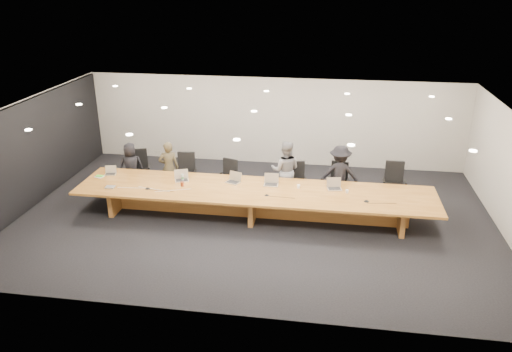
{
  "coord_description": "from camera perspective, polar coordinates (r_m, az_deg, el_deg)",
  "views": [
    {
      "loc": [
        1.77,
        -11.31,
        5.77
      ],
      "look_at": [
        0.0,
        0.3,
        1.0
      ],
      "focal_mm": 35.0,
      "sensor_mm": 36.0,
      "label": 1
    }
  ],
  "objects": [
    {
      "name": "conference_table",
      "position": [
        12.6,
        -0.21,
        -2.53
      ],
      "size": [
        9.0,
        1.8,
        0.75
      ],
      "color": "brown",
      "rests_on": "ground"
    },
    {
      "name": "av_box",
      "position": [
        13.14,
        -16.34,
        -1.22
      ],
      "size": [
        0.23,
        0.18,
        0.03
      ],
      "primitive_type": "cube",
      "rotation": [
        0.0,
        0.0,
        0.03
      ],
      "color": "#A9A9AE",
      "rests_on": "conference_table"
    },
    {
      "name": "ground",
      "position": [
        12.82,
        -0.2,
        -4.64
      ],
      "size": [
        12.0,
        12.0,
        0.0
      ],
      "primitive_type": "plane",
      "color": "black",
      "rests_on": "ground"
    },
    {
      "name": "left_wall_panel",
      "position": [
        14.38,
        -24.32,
        2.27
      ],
      "size": [
        0.08,
        7.84,
        2.74
      ],
      "primitive_type": "cube",
      "color": "black",
      "rests_on": "ground"
    },
    {
      "name": "laptop_a",
      "position": [
        13.96,
        -16.34,
        0.6
      ],
      "size": [
        0.33,
        0.27,
        0.23
      ],
      "primitive_type": null,
      "rotation": [
        0.0,
        0.0,
        0.22
      ],
      "color": "#B9A98D",
      "rests_on": "conference_table"
    },
    {
      "name": "back_wall",
      "position": [
        16.02,
        2.01,
        6.26
      ],
      "size": [
        12.0,
        0.02,
        2.8
      ],
      "primitive_type": "cube",
      "color": "silver",
      "rests_on": "ground"
    },
    {
      "name": "chair_mid_left",
      "position": [
        13.81,
        -3.35,
        -0.25
      ],
      "size": [
        0.68,
        0.68,
        1.05
      ],
      "primitive_type": null,
      "rotation": [
        0.0,
        0.0,
        -0.31
      ],
      "color": "black",
      "rests_on": "ground"
    },
    {
      "name": "mic_left",
      "position": [
        12.84,
        -12.28,
        -1.38
      ],
      "size": [
        0.17,
        0.17,
        0.03
      ],
      "primitive_type": "cone",
      "rotation": [
        0.0,
        0.0,
        0.37
      ],
      "color": "black",
      "rests_on": "conference_table"
    },
    {
      "name": "water_bottle",
      "position": [
        13.13,
        -8.39,
        -0.19
      ],
      "size": [
        0.07,
        0.07,
        0.19
      ],
      "primitive_type": "cylinder",
      "rotation": [
        0.0,
        0.0,
        -0.12
      ],
      "color": "#ADBDBA",
      "rests_on": "conference_table"
    },
    {
      "name": "laptop_e",
      "position": [
        12.62,
        8.98,
        -0.93
      ],
      "size": [
        0.4,
        0.32,
        0.28
      ],
      "primitive_type": null,
      "rotation": [
        0.0,
        0.0,
        0.19
      ],
      "color": "tan",
      "rests_on": "conference_table"
    },
    {
      "name": "paper_cup_far",
      "position": [
        12.5,
        10.37,
        -1.75
      ],
      "size": [
        0.09,
        0.09,
        0.08
      ],
      "primitive_type": "cone",
      "rotation": [
        0.0,
        0.0,
        0.42
      ],
      "color": "silver",
      "rests_on": "conference_table"
    },
    {
      "name": "amber_mug",
      "position": [
        12.84,
        -8.44,
        -0.91
      ],
      "size": [
        0.11,
        0.11,
        0.11
      ],
      "primitive_type": "cylinder",
      "rotation": [
        0.0,
        0.0,
        -0.21
      ],
      "color": "maroon",
      "rests_on": "conference_table"
    },
    {
      "name": "paper_cup_near",
      "position": [
        12.62,
        4.88,
        -1.2
      ],
      "size": [
        0.1,
        0.1,
        0.09
      ],
      "primitive_type": "cone",
      "rotation": [
        0.0,
        0.0,
        0.39
      ],
      "color": "white",
      "rests_on": "conference_table"
    },
    {
      "name": "laptop_b",
      "position": [
        13.13,
        -8.5,
        0.03
      ],
      "size": [
        0.43,
        0.37,
        0.28
      ],
      "primitive_type": null,
      "rotation": [
        0.0,
        0.0,
        0.37
      ],
      "color": "#C3B195",
      "rests_on": "conference_table"
    },
    {
      "name": "chair_left",
      "position": [
        14.12,
        -8.04,
        0.31
      ],
      "size": [
        0.65,
        0.65,
        1.16
      ],
      "primitive_type": null,
      "rotation": [
        0.0,
        0.0,
        0.11
      ],
      "color": "black",
      "rests_on": "ground"
    },
    {
      "name": "lime_gadget",
      "position": [
        13.92,
        -17.44,
        0.01
      ],
      "size": [
        0.19,
        0.11,
        0.03
      ],
      "primitive_type": "cube",
      "rotation": [
        0.0,
        0.0,
        -0.04
      ],
      "color": "green",
      "rests_on": "notepad"
    },
    {
      "name": "laptop_d",
      "position": [
        12.71,
        1.73,
        -0.46
      ],
      "size": [
        0.37,
        0.28,
        0.29
      ],
      "primitive_type": null,
      "rotation": [
        0.0,
        0.0,
        0.02
      ],
      "color": "tan",
      "rests_on": "conference_table"
    },
    {
      "name": "laptop_c",
      "position": [
        12.88,
        -2.68,
        -0.2
      ],
      "size": [
        0.42,
        0.37,
        0.28
      ],
      "primitive_type": null,
      "rotation": [
        0.0,
        0.0,
        -0.39
      ],
      "color": "beige",
      "rests_on": "conference_table"
    },
    {
      "name": "chair_far_left",
      "position": [
        14.65,
        -13.18,
        0.72
      ],
      "size": [
        0.74,
        0.74,
        1.15
      ],
      "primitive_type": null,
      "rotation": [
        0.0,
        0.0,
        0.32
      ],
      "color": "black",
      "rests_on": "ground"
    },
    {
      "name": "person_d",
      "position": [
        13.53,
        9.52,
        0.22
      ],
      "size": [
        1.05,
        0.64,
        1.6
      ],
      "primitive_type": "imported",
      "rotation": [
        0.0,
        0.0,
        3.18
      ],
      "color": "black",
      "rests_on": "ground"
    },
    {
      "name": "person_c",
      "position": [
        13.55,
        3.38,
        0.65
      ],
      "size": [
        0.8,
        0.63,
        1.65
      ],
      "primitive_type": "imported",
      "rotation": [
        0.0,
        0.0,
        3.14
      ],
      "color": "slate",
      "rests_on": "ground"
    },
    {
      "name": "chair_right",
      "position": [
        13.63,
        9.31,
        -0.72
      ],
      "size": [
        0.65,
        0.65,
        1.1
      ],
      "primitive_type": null,
      "rotation": [
        0.0,
        0.0,
        -0.18
      ],
      "color": "black",
      "rests_on": "ground"
    },
    {
      "name": "person_a",
      "position": [
        14.57,
        -14.07,
        1.04
      ],
      "size": [
        0.79,
        0.65,
        1.4
      ],
      "primitive_type": "imported",
      "rotation": [
        0.0,
        0.0,
        3.49
      ],
      "color": "black",
      "rests_on": "ground"
    },
    {
      "name": "notepad",
      "position": [
        13.93,
        -17.48,
        -0.06
      ],
      "size": [
        0.26,
        0.23,
        0.01
      ],
      "primitive_type": "cube",
      "rotation": [
        0.0,
        0.0,
        -0.29
      ],
      "color": "silver",
      "rests_on": "conference_table"
    },
    {
      "name": "chair_mid_right",
      "position": [
        13.59,
        4.74,
        -0.64
      ],
      "size": [
        0.65,
        0.65,
        1.07
      ],
      "primitive_type": null,
      "rotation": [
        0.0,
        0.0,
        0.22
      ],
      "color": "black",
      "rests_on": "ground"
    },
    {
      "name": "mic_center",
      "position": [
        12.18,
        1.23,
        -2.18
      ],
      "size": [
        0.12,
        0.12,
        0.03
      ],
      "primitive_type": "cone",
      "rotation": [
        0.0,
        0.0,
        0.1
      ],
      "color": "black",
      "rests_on": "conference_table"
    },
    {
      "name": "chair_far_right",
      "position": [
        13.76,
        15.52,
        -0.88
      ],
      "size": [
        0.6,
        0.6,
        1.18
      ],
      "primitive_type": null,
      "rotation": [
        0.0,
        0.0,
        -0.0
      ],
      "color": "black",
      "rests_on": "ground"
    },
    {
      "name": "person_b",
      "position": [
        14.09,
        -9.92,
        0.93
      ],
      "size": [
        0.63,
        0.51,
        1.52
      ],
      "primitive_type": "imported",
      "rotation": [
        0.0,
        0.0,
        3.43
      ],
      "color": "#37301E",
      "rests_on": "ground"
    },
    {
      "name": "mic_right",
      "position": [
        12.14,
        12.52,
        -2.79
      ],
      "size": [
        0.14,
        0.14,
        0.03
      ],
      "primitive_type": "cone",
      "rotation": [
        0.0,
        0.0,
        -0.03
      ],
      "color": "black",
      "rests_on": "conference_table"
    }
  ]
}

